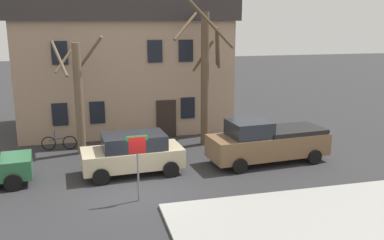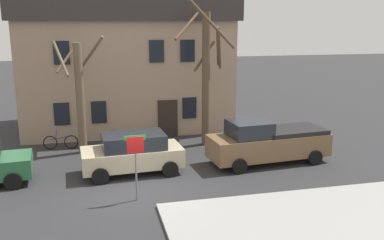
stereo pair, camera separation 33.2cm
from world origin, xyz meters
The scene contains 8 objects.
ground_plane centered at (0.00, 0.00, 0.00)m, with size 120.00×120.00×0.00m, color #2D2D30.
building_main centered at (0.58, 11.04, 4.01)m, with size 12.42×7.21×7.89m.
tree_bare_mid centered at (-2.15, 5.76, 2.96)m, with size 2.47×2.45×5.72m.
tree_bare_far centered at (4.20, 5.68, 3.80)m, with size 2.82×2.87×7.41m.
car_beige_wagon centered at (0.01, 2.22, 0.90)m, with size 4.33×2.30×1.73m.
pickup_truck_brown centered at (6.17, 2.16, 0.98)m, with size 5.66×2.49×2.03m.
street_sign_pole centered at (-0.14, -0.71, 1.73)m, with size 0.76×0.07×2.44m.
bicycle_leaning centered at (-3.24, 6.55, 0.37)m, with size 1.75×0.23×1.03m.
Camera 1 is at (-1.81, -15.04, 6.37)m, focal length 39.47 mm.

